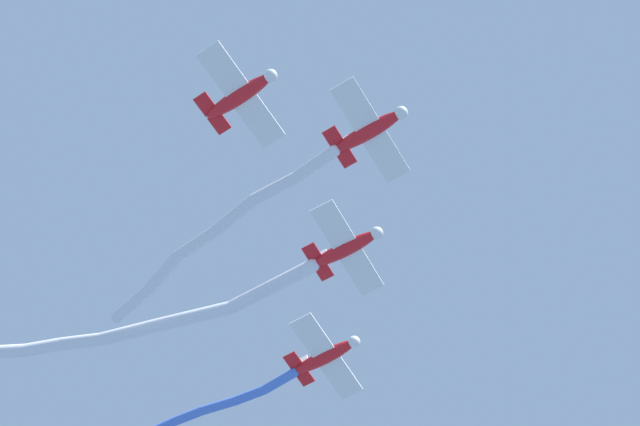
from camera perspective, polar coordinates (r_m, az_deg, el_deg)
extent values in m
ellipsoid|color=red|center=(58.89, 2.84, 4.80)|extent=(4.36, 3.71, 0.98)
sphere|color=white|center=(58.63, 4.78, 5.87)|extent=(1.16, 1.16, 0.83)
ellipsoid|color=black|center=(59.16, 3.33, 5.19)|extent=(1.34, 1.25, 0.52)
cube|color=white|center=(58.74, 2.99, 4.83)|extent=(5.55, 6.47, 0.13)
cube|color=red|center=(59.26, 1.16, 3.88)|extent=(2.39, 2.70, 0.11)
cube|color=white|center=(59.73, 1.23, 4.10)|extent=(0.93, 0.77, 1.34)
cylinder|color=white|center=(59.61, -0.29, 2.88)|extent=(2.97, 2.19, 0.97)
cylinder|color=white|center=(60.26, -2.66, 1.45)|extent=(2.82, 2.54, 1.04)
cylinder|color=white|center=(60.90, -5.07, -0.16)|extent=(3.28, 2.26, 1.04)
cylinder|color=white|center=(61.91, -7.29, -1.81)|extent=(2.95, 2.27, 0.85)
cylinder|color=white|center=(63.14, -9.17, -3.48)|extent=(3.17, 1.71, 0.88)
cylinder|color=white|center=(64.56, -10.92, -5.23)|extent=(3.17, 2.05, 0.85)
sphere|color=white|center=(59.20, 0.84, 3.66)|extent=(0.75, 0.75, 0.75)
sphere|color=white|center=(60.05, -1.41, 2.11)|extent=(0.75, 0.75, 0.75)
sphere|color=white|center=(60.50, -3.91, 0.79)|extent=(0.75, 0.75, 0.75)
sphere|color=white|center=(61.35, -6.21, -1.09)|extent=(0.75, 0.75, 0.75)
sphere|color=white|center=(62.51, -8.34, -2.52)|extent=(0.75, 0.75, 0.75)
sphere|color=white|center=(63.80, -9.99, -4.43)|extent=(0.75, 0.75, 0.75)
sphere|color=white|center=(65.36, -11.83, -6.01)|extent=(0.75, 0.75, 0.75)
ellipsoid|color=red|center=(61.95, 1.49, -2.11)|extent=(4.29, 3.81, 0.98)
sphere|color=white|center=(61.54, 3.35, -1.18)|extent=(1.17, 1.17, 0.83)
ellipsoid|color=black|center=(62.16, 1.96, -1.72)|extent=(1.33, 1.26, 0.52)
cube|color=white|center=(61.80, 1.62, -2.10)|extent=(5.70, 6.37, 0.13)
cube|color=red|center=(62.45, -0.13, -2.88)|extent=(2.44, 2.66, 0.11)
cube|color=white|center=(62.88, -0.05, -2.63)|extent=(0.92, 0.79, 1.34)
cylinder|color=white|center=(62.72, -1.69, -3.74)|extent=(3.03, 2.72, 1.09)
cylinder|color=white|center=(63.60, -4.10, -4.97)|extent=(3.02, 2.59, 1.08)
cylinder|color=white|center=(64.51, -6.55, -5.84)|extent=(2.53, 3.01, 0.92)
cylinder|color=white|center=(65.39, -8.97, -6.38)|extent=(2.55, 2.73, 1.22)
cylinder|color=white|center=(66.49, -11.43, -6.94)|extent=(2.77, 3.23, 0.95)
cylinder|color=white|center=(67.76, -13.85, -7.34)|extent=(2.53, 2.88, 1.51)
cylinder|color=white|center=(68.85, -15.92, -7.57)|extent=(2.13, 2.63, 1.05)
cylinder|color=white|center=(69.80, -18.02, -7.73)|extent=(2.12, 2.99, 1.06)
sphere|color=white|center=(62.41, -0.43, -3.10)|extent=(0.89, 0.89, 0.89)
sphere|color=white|center=(63.06, -2.94, -4.38)|extent=(0.89, 0.89, 0.89)
sphere|color=white|center=(64.17, -5.25, -5.54)|extent=(0.89, 0.89, 0.89)
sphere|color=white|center=(64.88, -7.85, -6.13)|extent=(0.89, 0.89, 0.89)
sphere|color=white|center=(65.93, -10.07, -6.62)|extent=(0.89, 0.89, 0.89)
sphere|color=white|center=(67.09, -12.76, -7.24)|extent=(0.89, 0.89, 0.89)
sphere|color=white|center=(68.45, -14.91, -7.43)|extent=(0.89, 0.89, 0.89)
sphere|color=white|center=(69.27, -16.91, -7.71)|extent=(0.89, 0.89, 0.89)
ellipsoid|color=red|center=(58.62, -4.76, 6.84)|extent=(4.44, 3.57, 0.98)
sphere|color=white|center=(58.13, -2.92, 8.04)|extent=(1.16, 1.16, 0.83)
ellipsoid|color=black|center=(58.83, -4.26, 7.26)|extent=(1.35, 1.22, 0.52)
cube|color=white|center=(58.46, -4.64, 6.89)|extent=(5.37, 6.58, 0.13)
cube|color=red|center=(59.20, -6.33, 5.83)|extent=(2.32, 2.73, 0.11)
cube|color=white|center=(59.66, -6.21, 6.03)|extent=(0.96, 0.74, 1.34)
ellipsoid|color=red|center=(65.60, 0.27, -8.43)|extent=(4.34, 3.73, 0.98)
sphere|color=white|center=(65.01, 2.02, -7.57)|extent=(1.17, 1.17, 0.83)
ellipsoid|color=black|center=(65.74, 0.72, -8.04)|extent=(1.34, 1.25, 0.52)
cube|color=white|center=(65.44, 0.40, -8.43)|extent=(5.59, 6.44, 0.13)
cube|color=red|center=(66.24, -1.24, -9.13)|extent=(2.40, 2.69, 0.11)
cube|color=white|center=(66.64, -1.16, -8.86)|extent=(0.93, 0.78, 1.34)
cylinder|color=#4C75DB|center=(66.70, -2.39, -9.82)|extent=(2.42, 1.91, 0.74)
cylinder|color=#4C75DB|center=(67.59, -4.12, -10.60)|extent=(2.17, 2.04, 0.82)
cylinder|color=#4C75DB|center=(68.51, -5.96, -11.17)|extent=(2.31, 2.30, 0.94)
cylinder|color=#4C75DB|center=(69.50, -7.75, -11.72)|extent=(2.19, 2.03, 0.83)
sphere|color=#4C75DB|center=(66.24, -1.53, -9.34)|extent=(0.65, 0.65, 0.65)
sphere|color=#4C75DB|center=(67.18, -3.25, -10.29)|extent=(0.65, 0.65, 0.65)
sphere|color=#4C75DB|center=(68.01, -4.98, -10.91)|extent=(0.65, 0.65, 0.65)
sphere|color=#4C75DB|center=(69.02, -6.92, -11.43)|extent=(0.65, 0.65, 0.65)
sphere|color=#4C75DB|center=(70.01, -8.56, -12.00)|extent=(0.65, 0.65, 0.65)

